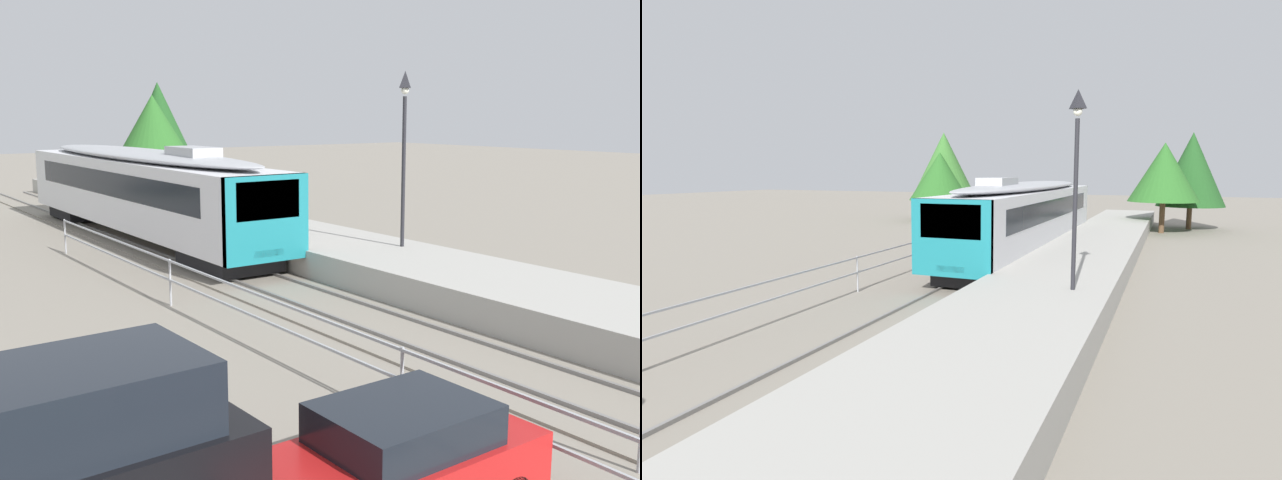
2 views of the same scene
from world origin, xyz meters
TOP-DOWN VIEW (x-y plane):
  - ground_plane at (-3.00, 22.00)m, footprint 160.00×160.00m
  - track_rails at (0.00, 22.00)m, footprint 3.20×60.00m
  - commuter_train at (0.00, 30.87)m, footprint 2.82×19.13m
  - station_platform at (3.25, 22.00)m, footprint 3.90×60.00m
  - platform_lamp_mid_platform at (4.18, 20.28)m, footprint 0.34×0.34m
  - tree_behind_carpark at (7.72, 46.77)m, footprint 4.68×4.68m
  - tree_behind_station_far at (-11.72, 45.92)m, footprint 5.25×5.25m
  - tree_distant_left at (-11.92, 47.17)m, footprint 5.24×5.24m
  - tree_distant_centre at (5.95, 43.48)m, footprint 4.62×4.62m

SIDE VIEW (x-z plane):
  - ground_plane at x=-3.00m, z-range 0.00..0.00m
  - track_rails at x=0.00m, z-range -0.04..0.10m
  - station_platform at x=3.25m, z-range 0.00..0.90m
  - commuter_train at x=0.00m, z-range 0.28..4.02m
  - tree_behind_station_far at x=-11.72m, z-range 0.88..6.65m
  - tree_distant_centre at x=5.95m, z-range 1.06..7.13m
  - tree_behind_carpark at x=7.72m, z-range 0.83..7.74m
  - platform_lamp_mid_platform at x=4.18m, z-range 1.95..7.30m
  - tree_distant_left at x=-11.92m, z-range 1.13..8.62m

